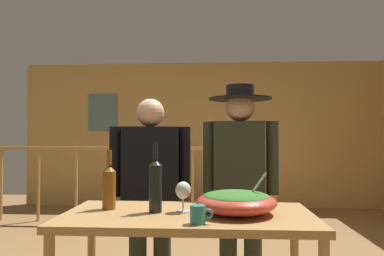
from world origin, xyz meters
TOP-DOWN VIEW (x-y plane):
  - back_wall at (0.00, 3.38)m, footprint 6.25×0.10m
  - framed_picture at (-1.74, 3.32)m, footprint 0.52×0.03m
  - stair_railing at (-0.38, 2.14)m, footprint 4.02×0.10m
  - tv_console at (-0.66, 3.03)m, footprint 0.90×0.40m
  - flat_screen_tv at (-0.66, 2.99)m, footprint 0.61×0.12m
  - serving_table at (0.09, -1.03)m, footprint 1.34×0.67m
  - salad_bowl at (0.35, -1.04)m, footprint 0.43×0.43m
  - wine_glass at (0.06, -1.01)m, footprint 0.08×0.08m
  - wine_bottle_amber at (-0.37, -0.96)m, footprint 0.08×0.08m
  - wine_bottle_dark at (-0.09, -1.03)m, footprint 0.07×0.07m
  - mug_teal at (0.15, -1.27)m, footprint 0.11×0.07m
  - person_standing_left at (-0.25, -0.31)m, footprint 0.60×0.28m
  - person_standing_right at (0.42, -0.31)m, footprint 0.55×0.46m

SIDE VIEW (x-z plane):
  - tv_console at x=-0.66m, z-range 0.00..0.55m
  - stair_railing at x=-0.38m, z-range 0.15..1.28m
  - serving_table at x=0.09m, z-range 0.32..1.13m
  - flat_screen_tv at x=-0.66m, z-range 0.59..1.03m
  - mug_teal at x=0.15m, z-range 0.82..0.91m
  - salad_bowl at x=0.35m, z-range 0.77..1.00m
  - person_standing_left at x=-0.25m, z-range 0.13..1.64m
  - wine_glass at x=0.06m, z-range 0.85..1.01m
  - wine_bottle_amber at x=-0.37m, z-range 0.78..1.12m
  - person_standing_right at x=0.42m, z-range 0.15..1.76m
  - wine_bottle_dark at x=-0.09m, z-range 0.78..1.16m
  - back_wall at x=0.00m, z-range 0.00..2.52m
  - framed_picture at x=-1.74m, z-range 1.32..1.97m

